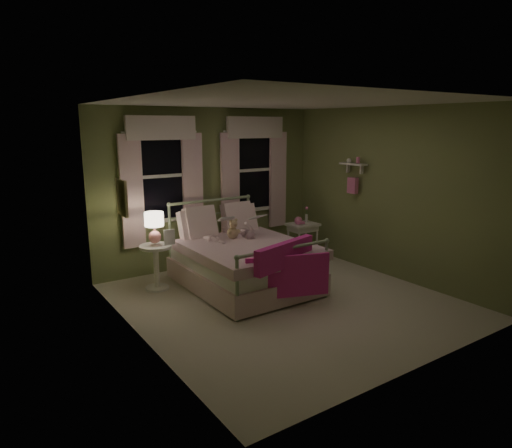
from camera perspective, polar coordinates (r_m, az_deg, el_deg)
room_shell at (r=5.89m, az=3.93°, el=2.26°), size 4.20×4.20×4.20m
bed at (r=6.66m, az=-1.68°, el=-4.65°), size 1.58×2.04×1.18m
pink_throw at (r=5.79m, az=3.78°, el=-4.97°), size 1.09×0.47×0.71m
child_left at (r=6.74m, az=-5.65°, el=0.32°), size 0.27×0.18×0.73m
child_right at (r=7.01m, az=-1.62°, el=1.00°), size 0.44×0.39×0.76m
book_left at (r=6.51m, az=-4.60°, el=0.19°), size 0.22×0.17×0.26m
book_right at (r=6.81m, az=-0.49°, el=0.40°), size 0.20×0.11×0.26m
teddy_bear at (r=6.77m, az=-2.90°, el=-0.80°), size 0.23×0.18×0.30m
nightstand_left at (r=6.70m, az=-12.38°, el=-4.52°), size 0.46×0.46×0.65m
table_lamp at (r=6.56m, az=-12.60°, el=-0.04°), size 0.27×0.27×0.45m
book_nightstand at (r=6.60m, az=-11.41°, el=-2.58°), size 0.19×0.24×0.02m
nightstand_right at (r=7.97m, az=5.86°, el=-0.63°), size 0.50×0.40×0.64m
pink_toy at (r=7.87m, az=5.35°, el=0.40°), size 0.14×0.19×0.14m
bud_vase at (r=8.03m, az=6.33°, el=1.21°), size 0.06×0.06×0.28m
window_left at (r=7.18m, az=-11.62°, el=6.44°), size 1.34×0.13×1.96m
window_right at (r=7.98m, az=-0.20°, el=7.26°), size 1.34×0.13×1.96m
wall_shelf at (r=7.64m, az=12.03°, el=6.02°), size 0.15×0.50×0.60m
framed_picture at (r=5.49m, az=-16.40°, el=3.15°), size 0.03×0.32×0.42m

